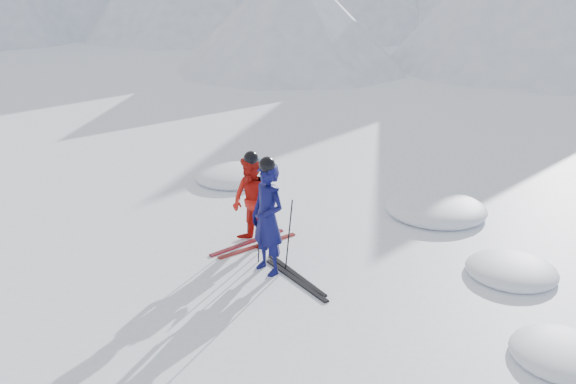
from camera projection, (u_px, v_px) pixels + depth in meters
The scene contains 12 objects.
ground at pixel (372, 290), 9.67m from camera, with size 160.00×160.00×0.00m, color white.
skier_blue at pixel (268, 219), 9.96m from camera, with size 0.69×0.46×1.90m, color #0C0D48.
skier_red at pixel (252, 202), 10.98m from camera, with size 0.82×0.64×1.69m, color red.
pole_blue_left at pixel (259, 230), 10.35m from camera, with size 0.02×0.02×1.27m, color black.
pole_blue_right at pixel (289, 235), 10.13m from camera, with size 0.02×0.02×1.27m, color black.
pole_red_left at pixel (248, 209), 11.43m from camera, with size 0.02×0.02×1.13m, color black.
pole_red_right at pixel (270, 218), 11.03m from camera, with size 0.02×0.02×1.13m, color black.
ski_worn_left at pixel (248, 242), 11.33m from camera, with size 0.09×1.70×0.03m, color black.
ski_worn_right at pixel (258, 246), 11.20m from camera, with size 0.09×1.70×0.03m, color black.
ski_loose_a at pixel (296, 275), 10.13m from camera, with size 0.09×1.70×0.03m, color black.
ski_loose_b at pixel (296, 280), 9.96m from camera, with size 0.09×1.70×0.03m, color black.
snow_lumps at pixel (379, 219), 12.44m from camera, with size 9.82×5.58×0.46m.
Camera 1 is at (3.81, -7.76, 4.78)m, focal length 38.00 mm.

